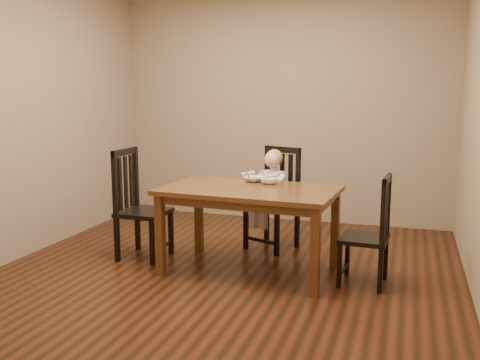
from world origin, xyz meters
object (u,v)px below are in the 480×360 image
(dining_table, at_px, (250,198))
(chair_right, at_px, (370,233))
(chair_left, at_px, (139,206))
(bowl_veg, at_px, (269,181))
(chair_child, at_px, (275,200))
(bowl_peas, at_px, (254,179))
(toddler, at_px, (272,188))

(dining_table, height_order, chair_right, chair_right)
(chair_left, bearing_deg, bowl_veg, 98.67)
(chair_child, bearing_deg, chair_right, 162.11)
(chair_left, xyz_separation_m, bowl_peas, (1.06, 0.24, 0.27))
(chair_child, relative_size, bowl_peas, 5.48)
(dining_table, bearing_deg, chair_left, 176.28)
(chair_left, xyz_separation_m, toddler, (1.13, 0.66, 0.12))
(chair_child, xyz_separation_m, bowl_veg, (0.08, -0.53, 0.29))
(chair_right, bearing_deg, dining_table, 92.84)
(toddler, bearing_deg, bowl_veg, 122.43)
(dining_table, distance_m, chair_left, 1.13)
(chair_left, height_order, bowl_peas, chair_left)
(chair_right, bearing_deg, toddler, 57.65)
(dining_table, relative_size, chair_right, 1.70)
(chair_child, distance_m, bowl_peas, 0.55)
(chair_left, bearing_deg, dining_table, 87.07)
(dining_table, bearing_deg, bowl_veg, 65.18)
(dining_table, height_order, bowl_veg, bowl_veg)
(dining_table, distance_m, toddler, 0.73)
(bowl_veg, bearing_deg, dining_table, -114.82)
(chair_right, distance_m, toddler, 1.28)
(dining_table, distance_m, bowl_peas, 0.34)
(chair_child, height_order, bowl_peas, chair_child)
(bowl_peas, bearing_deg, bowl_veg, -23.13)
(toddler, bearing_deg, dining_table, 109.84)
(chair_right, bearing_deg, bowl_veg, 77.92)
(bowl_peas, bearing_deg, dining_table, -79.91)
(dining_table, height_order, bowl_peas, bowl_peas)
(chair_left, bearing_deg, chair_child, 122.23)
(toddler, height_order, bowl_peas, toddler)
(chair_left, distance_m, bowl_peas, 1.12)
(bowl_veg, bearing_deg, toddler, 101.52)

